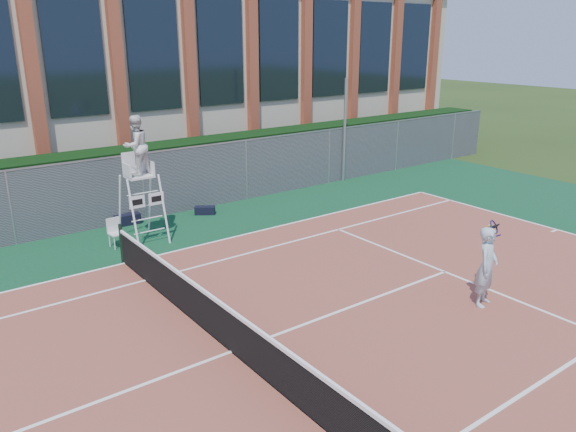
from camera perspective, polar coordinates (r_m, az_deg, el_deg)
ground at (r=11.20m, az=-5.74°, el=-13.68°), size 120.00×120.00×0.00m
apron at (r=11.95m, az=-8.27°, el=-11.56°), size 36.00×20.00×0.01m
tennis_court at (r=11.19m, az=-5.74°, el=-13.59°), size 23.77×10.97×0.02m
tennis_net at (r=10.93m, az=-5.83°, el=-11.28°), size 0.10×11.30×1.10m
fence at (r=18.34m, az=-20.24°, el=1.79°), size 40.00×0.06×2.20m
hedge at (r=19.46m, az=-21.29°, el=2.56°), size 40.00×1.40×2.20m
building at (r=26.69m, az=-26.93°, el=12.40°), size 45.00×10.60×8.22m
steel_pole at (r=23.28m, az=5.77°, el=8.60°), size 0.12×0.12×4.22m
umpire_chair at (r=16.73m, az=-15.16°, el=6.58°), size 1.05×1.61×3.74m
plastic_chair at (r=16.87m, az=-17.17°, el=-1.38°), size 0.43×0.43×0.85m
sports_bag_near at (r=18.80m, az=-15.98°, el=-0.34°), size 0.81×0.35×0.34m
sports_bag_far at (r=19.34m, az=-8.44°, el=0.58°), size 0.72×0.63×0.27m
tennis_player at (r=13.25m, az=19.54°, el=-4.86°), size 1.07×0.77×1.84m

